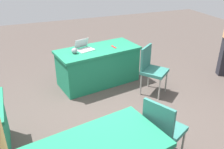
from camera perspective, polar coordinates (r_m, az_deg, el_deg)
name	(u,v)px	position (r m, az deg, el deg)	size (l,w,h in m)	color
ground_plane	(102,125)	(4.07, -2.43, -11.64)	(14.40, 14.40, 0.00)	#4C423D
table_foreground	(98,66)	(5.15, -3.25, 2.04)	(1.79, 1.04, 0.77)	#1E7A56
chair_aisle	(162,128)	(3.17, 11.67, -12.08)	(0.59, 0.59, 0.97)	#9E9993
chair_by_pillar	(151,67)	(4.76, 9.20, 1.66)	(0.62, 0.62, 0.95)	#9E9993
laptop_silver	(84,48)	(4.97, -6.47, 6.21)	(0.39, 0.38, 0.21)	silver
yarn_ball	(74,51)	(4.79, -8.79, 5.51)	(0.11, 0.11, 0.11)	gray
scissors_red	(114,47)	(5.09, 0.40, 6.48)	(0.18, 0.04, 0.01)	red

